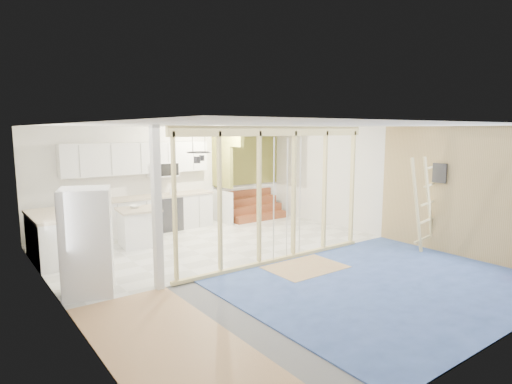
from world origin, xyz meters
TOP-DOWN VIEW (x-y plane):
  - room at (0.00, 0.00)m, footprint 7.01×8.01m
  - floor_overlays at (0.07, 0.06)m, footprint 7.00×8.00m
  - stud_frame at (-0.22, -0.00)m, footprint 4.66×0.14m
  - base_cabinets at (-1.61, 3.36)m, footprint 4.45×2.24m
  - upper_cabinets at (-0.84, 3.82)m, footprint 3.60×0.41m
  - green_partition at (2.04, 3.66)m, footprint 2.25×1.51m
  - pot_rack at (-0.31, 1.89)m, footprint 0.52×0.52m
  - sheathing_panel at (3.48, -2.00)m, footprint 0.02×4.00m
  - electrical_panel at (3.43, -1.40)m, footprint 0.04×0.30m
  - ceiling_light at (1.40, 3.00)m, footprint 0.32×0.32m
  - fridge at (-3.04, 0.45)m, footprint 0.93×0.90m
  - island at (-1.38, 2.70)m, footprint 0.93×0.93m
  - bowl at (-1.40, 2.83)m, footprint 0.27×0.27m
  - soap_bottle_a at (-2.50, 3.69)m, footprint 0.14×0.14m
  - soap_bottle_b at (-0.16, 3.59)m, footprint 0.11×0.11m
  - ladder at (3.20, -1.25)m, footprint 1.06×0.11m

SIDE VIEW (x-z plane):
  - floor_overlays at x=0.07m, z-range 0.00..0.02m
  - island at x=-1.38m, z-range 0.00..0.83m
  - base_cabinets at x=-1.61m, z-range 0.00..0.93m
  - fridge at x=-3.04m, z-range 0.00..1.66m
  - bowl at x=-1.40m, z-range 0.83..0.89m
  - green_partition at x=2.04m, z-range -0.36..2.24m
  - ladder at x=3.20m, z-range 0.02..1.99m
  - soap_bottle_b at x=-0.16m, z-range 0.93..1.14m
  - soap_bottle_a at x=-2.50m, z-range 0.93..1.21m
  - sheathing_panel at x=3.48m, z-range 0.00..2.60m
  - room at x=0.00m, z-range 0.00..2.61m
  - stud_frame at x=-0.22m, z-range 0.28..2.88m
  - electrical_panel at x=3.43m, z-range 1.45..1.85m
  - upper_cabinets at x=-0.84m, z-range 1.39..2.25m
  - pot_rack at x=-0.31m, z-range 1.64..2.36m
  - ceiling_light at x=1.40m, z-range 2.50..2.58m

